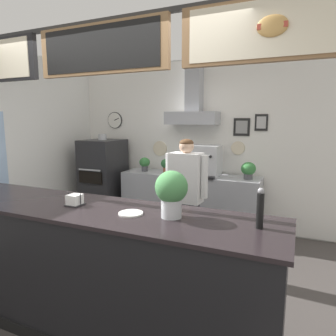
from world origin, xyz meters
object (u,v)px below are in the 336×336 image
at_px(potted_thyme, 166,165).
at_px(pepper_grinder, 260,209).
at_px(potted_sage, 145,163).
at_px(napkin_holder, 75,200).
at_px(basil_vase, 171,192).
at_px(espresso_machine, 205,161).
at_px(pizza_oven, 104,180).
at_px(potted_oregano, 248,170).
at_px(shop_worker, 186,200).
at_px(condiment_plate, 131,213).

relative_size(potted_thyme, pepper_grinder, 0.85).
distance_m(potted_sage, napkin_holder, 2.60).
bearing_deg(basil_vase, pepper_grinder, 2.32).
bearing_deg(espresso_machine, pizza_oven, -176.92).
relative_size(pizza_oven, potted_sage, 6.57).
xyz_separation_m(pizza_oven, basil_vase, (2.31, -2.36, 0.53)).
bearing_deg(potted_oregano, napkin_holder, -112.48).
relative_size(shop_worker, espresso_machine, 3.29).
xyz_separation_m(potted_oregano, napkin_holder, (-1.03, -2.49, 0.05)).
bearing_deg(pizza_oven, basil_vase, -45.59).
distance_m(potted_thyme, potted_oregano, 1.31).
bearing_deg(shop_worker, potted_oregano, -112.32).
bearing_deg(potted_sage, espresso_machine, -0.95).
distance_m(shop_worker, potted_oregano, 1.31).
bearing_deg(espresso_machine, pepper_grinder, -65.56).
bearing_deg(potted_thyme, napkin_holder, -83.61).
bearing_deg(napkin_holder, shop_worker, 69.11).
relative_size(espresso_machine, potted_oregano, 1.88).
height_order(potted_oregano, pepper_grinder, pepper_grinder).
bearing_deg(napkin_holder, potted_oregano, 67.52).
height_order(pizza_oven, espresso_machine, pizza_oven).
bearing_deg(potted_sage, napkin_holder, -74.77).
xyz_separation_m(potted_thyme, napkin_holder, (0.28, -2.50, 0.05)).
bearing_deg(basil_vase, potted_sage, 122.04).
xyz_separation_m(potted_thyme, basil_vase, (1.14, -2.46, 0.20)).
bearing_deg(napkin_holder, pizza_oven, 121.11).
xyz_separation_m(pizza_oven, shop_worker, (1.95, -1.07, 0.12)).
xyz_separation_m(espresso_machine, condiment_plate, (0.17, -2.51, -0.08)).
height_order(potted_oregano, basil_vase, basil_vase).
bearing_deg(pizza_oven, napkin_holder, -58.89).
xyz_separation_m(potted_sage, pepper_grinder, (2.17, -2.45, 0.15)).
relative_size(shop_worker, napkin_holder, 11.73).
height_order(potted_thyme, pepper_grinder, pepper_grinder).
height_order(pizza_oven, condiment_plate, pizza_oven).
bearing_deg(basil_vase, potted_thyme, 114.93).
relative_size(shop_worker, condiment_plate, 8.30).
bearing_deg(basil_vase, condiment_plate, -169.86).
distance_m(potted_thyme, pepper_grinder, 3.01).
height_order(potted_sage, condiment_plate, potted_sage).
bearing_deg(condiment_plate, shop_worker, 92.08).
distance_m(potted_oregano, condiment_plate, 2.56).
distance_m(shop_worker, napkin_holder, 1.44).
distance_m(pizza_oven, potted_sage, 0.84).
distance_m(potted_oregano, pepper_grinder, 2.48).
relative_size(shop_worker, basil_vase, 4.49).
height_order(shop_worker, potted_sage, shop_worker).
xyz_separation_m(pizza_oven, potted_sage, (0.76, 0.12, 0.33)).
relative_size(potted_sage, pepper_grinder, 0.85).
bearing_deg(basil_vase, napkin_holder, -177.53).
bearing_deg(shop_worker, pizza_oven, -26.96).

